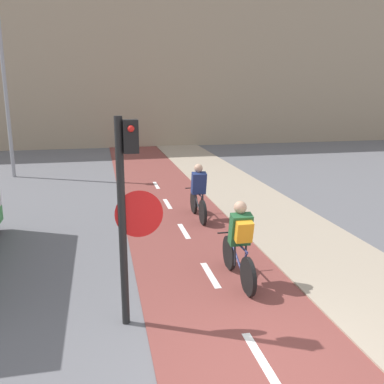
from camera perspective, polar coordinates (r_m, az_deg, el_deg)
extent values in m
cube|color=brown|center=(5.51, 11.06, -23.81)|extent=(2.68, 60.00, 0.02)
cube|color=white|center=(5.87, 9.04, -20.91)|extent=(0.12, 1.10, 0.00)
cube|color=white|center=(7.95, 2.46, -10.98)|extent=(0.12, 1.10, 0.00)
cube|color=white|center=(10.21, -1.09, -5.23)|extent=(0.12, 1.10, 0.00)
cube|color=white|center=(12.56, -3.29, -1.58)|extent=(0.12, 1.10, 0.00)
cube|color=white|center=(14.97, -4.79, 0.90)|extent=(0.12, 1.10, 0.00)
cube|color=gray|center=(27.24, -8.69, 18.01)|extent=(60.00, 5.00, 10.84)
cylinder|color=black|center=(5.99, -9.28, -4.43)|extent=(0.11, 0.11, 2.99)
cube|color=black|center=(5.74, -8.19, 7.36)|extent=(0.20, 0.20, 0.44)
sphere|color=red|center=(5.62, -8.15, 8.36)|extent=(0.09, 0.09, 0.09)
cone|color=red|center=(5.95, -7.07, -2.96)|extent=(0.67, 0.01, 0.67)
cone|color=silver|center=(5.96, -7.07, -2.94)|extent=(0.60, 0.02, 0.60)
cylinder|color=gray|center=(17.50, -23.60, 12.18)|extent=(0.14, 0.14, 6.39)
cylinder|color=black|center=(7.22, 7.50, -11.13)|extent=(0.07, 0.65, 0.65)
cylinder|color=black|center=(8.15, 4.97, -8.07)|extent=(0.07, 0.65, 0.65)
cylinder|color=navy|center=(7.79, 5.72, -7.79)|extent=(0.04, 0.68, 0.40)
cylinder|color=navy|center=(7.35, 6.91, -9.05)|extent=(0.04, 0.35, 0.43)
cylinder|color=navy|center=(7.57, 6.13, -6.81)|extent=(0.04, 0.99, 0.07)
cylinder|color=navy|center=(7.39, 6.97, -10.55)|extent=(0.04, 0.41, 0.05)
cylinder|color=black|center=(8.01, 5.03, -5.37)|extent=(0.46, 0.03, 0.03)
cube|color=#235B33|center=(7.37, 6.48, -4.97)|extent=(0.36, 0.31, 0.59)
sphere|color=tan|center=(7.29, 6.46, -2.05)|extent=(0.22, 0.22, 0.22)
cylinder|color=#232328|center=(7.46, 5.74, -8.25)|extent=(0.04, 0.07, 0.41)
cylinder|color=#232328|center=(7.52, 7.20, -8.11)|extent=(0.04, 0.07, 0.41)
cube|color=orange|center=(7.20, 6.94, -5.26)|extent=(0.28, 0.23, 0.39)
cylinder|color=black|center=(10.65, 1.44, -2.77)|extent=(0.07, 0.63, 0.63)
cylinder|color=black|center=(11.62, 0.24, -1.34)|extent=(0.07, 0.63, 0.63)
cylinder|color=black|center=(11.28, 0.59, -0.95)|extent=(0.04, 0.66, 0.39)
cylinder|color=black|center=(10.82, 1.15, -1.50)|extent=(0.04, 0.34, 0.42)
cylinder|color=black|center=(11.08, 0.77, -0.17)|extent=(0.04, 0.96, 0.07)
cylinder|color=black|center=(10.83, 1.20, -2.52)|extent=(0.04, 0.40, 0.05)
cylinder|color=black|center=(11.53, 0.24, 0.56)|extent=(0.46, 0.03, 0.03)
cube|color=navy|center=(10.90, 0.91, 1.20)|extent=(0.36, 0.31, 0.59)
sphere|color=tan|center=(10.86, 0.87, 3.19)|extent=(0.22, 0.22, 0.22)
cylinder|color=#232328|center=(10.95, 0.44, -1.05)|extent=(0.04, 0.07, 0.40)
cylinder|color=#232328|center=(10.99, 1.46, -0.99)|extent=(0.04, 0.07, 0.40)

